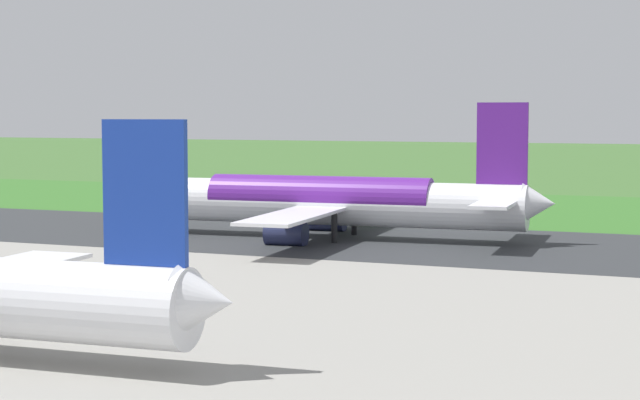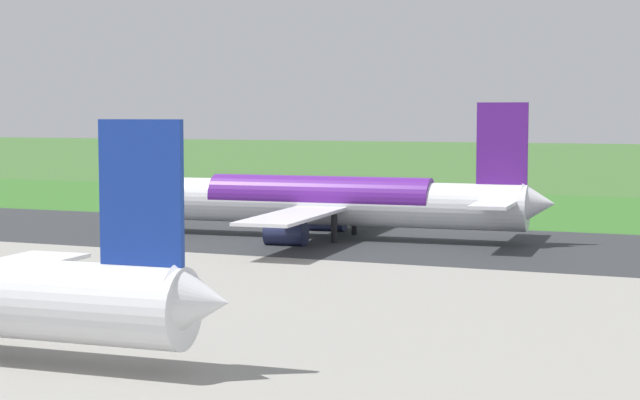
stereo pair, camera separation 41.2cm
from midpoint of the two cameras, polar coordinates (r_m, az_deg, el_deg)
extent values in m
plane|color=#3D662D|center=(120.35, 2.21, -2.21)|extent=(800.00, 800.00, 0.00)
cube|color=#2D3033|center=(120.35, 2.21, -2.19)|extent=(600.00, 34.01, 0.06)
cube|color=gray|center=(66.00, -16.87, -8.22)|extent=(440.00, 110.00, 0.05)
cube|color=#346B27|center=(153.75, 6.70, -0.71)|extent=(600.00, 80.00, 0.04)
cylinder|color=white|center=(121.62, 0.10, -0.14)|extent=(48.24, 8.40, 5.20)
cone|color=white|center=(131.83, -10.49, 0.16)|extent=(3.32, 5.13, 4.94)
cone|color=white|center=(116.20, 11.98, -0.18)|extent=(3.79, 4.64, 4.42)
cube|color=#591E8C|center=(116.35, 10.04, 3.07)|extent=(5.62, 0.87, 9.00)
cube|color=white|center=(111.28, 9.58, -0.25)|extent=(4.59, 9.25, 0.36)
cube|color=white|center=(122.13, 10.37, 0.18)|extent=(4.59, 9.25, 0.36)
cube|color=white|center=(110.97, -1.19, -0.82)|extent=(7.46, 22.35, 0.35)
cube|color=white|center=(131.83, 2.01, 0.06)|extent=(7.46, 22.35, 0.35)
cylinder|color=#23284C|center=(115.36, -1.78, -1.85)|extent=(4.68, 3.09, 2.80)
cylinder|color=#23284C|center=(129.46, 0.51, -1.12)|extent=(4.68, 3.09, 2.80)
cylinder|color=black|center=(128.72, -7.64, -1.02)|extent=(0.70, 0.70, 3.42)
cylinder|color=black|center=(117.16, 0.88, -1.55)|extent=(0.70, 0.70, 3.42)
cylinder|color=black|center=(124.77, 1.98, -1.17)|extent=(0.70, 0.70, 3.42)
cylinder|color=#591E8C|center=(121.58, 0.10, 0.10)|extent=(26.69, 6.98, 5.23)
cone|color=white|center=(57.70, -6.24, -5.52)|extent=(3.38, 4.17, 4.00)
cube|color=#19389E|center=(58.62, -9.56, 0.40)|extent=(5.08, 0.73, 8.14)
cylinder|color=slate|center=(152.28, 3.81, -0.36)|extent=(0.10, 0.10, 2.03)
cube|color=red|center=(152.19, 3.81, 0.13)|extent=(0.60, 0.04, 0.60)
cone|color=orange|center=(158.84, 2.80, -0.41)|extent=(0.40, 0.40, 0.55)
camera|label=1|loc=(0.21, -89.90, 0.01)|focal=58.49mm
camera|label=2|loc=(0.21, 90.10, -0.01)|focal=58.49mm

